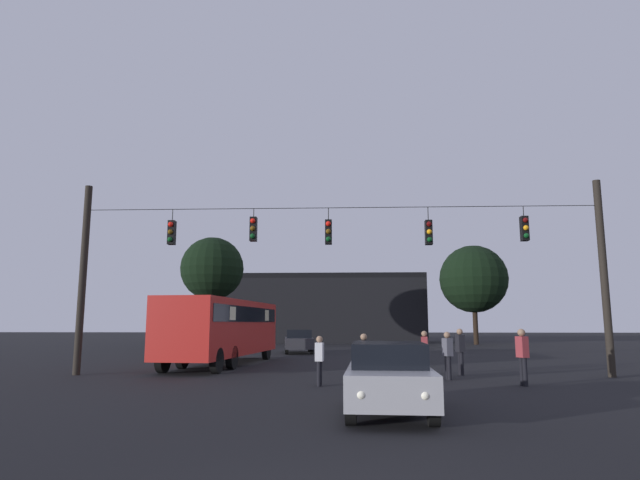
% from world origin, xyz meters
% --- Properties ---
extents(ground_plane, '(168.00, 168.00, 0.00)m').
position_xyz_m(ground_plane, '(0.00, 24.50, 0.00)').
color(ground_plane, black).
rests_on(ground_plane, ground).
extents(overhead_signal_span, '(20.26, 0.44, 7.40)m').
position_xyz_m(overhead_signal_span, '(0.03, 14.91, 4.27)').
color(overhead_signal_span, black).
rests_on(overhead_signal_span, ground).
extents(city_bus, '(3.56, 11.19, 3.00)m').
position_xyz_m(city_bus, '(-5.47, 19.91, 1.87)').
color(city_bus, '#B21E19').
rests_on(city_bus, ground).
extents(car_near_right, '(2.02, 4.41, 1.52)m').
position_xyz_m(car_near_right, '(1.20, 6.70, 0.80)').
color(car_near_right, '#99999E').
rests_on(car_near_right, ground).
extents(car_far_left, '(2.27, 4.48, 1.52)m').
position_xyz_m(car_far_left, '(-2.76, 30.19, 0.80)').
color(car_far_left, '#2D2D33').
rests_on(car_far_left, ground).
extents(pedestrian_crossing_left, '(0.28, 0.38, 1.55)m').
position_xyz_m(pedestrian_crossing_left, '(-0.56, 11.70, 0.87)').
color(pedestrian_crossing_left, black).
rests_on(pedestrian_crossing_left, ground).
extents(pedestrian_crossing_center, '(0.34, 0.42, 1.65)m').
position_xyz_m(pedestrian_crossing_center, '(3.84, 13.71, 0.93)').
color(pedestrian_crossing_center, black).
rests_on(pedestrian_crossing_center, ground).
extents(pedestrian_crossing_right, '(0.36, 0.42, 1.62)m').
position_xyz_m(pedestrian_crossing_right, '(0.85, 12.06, 0.91)').
color(pedestrian_crossing_right, black).
rests_on(pedestrian_crossing_right, ground).
extents(pedestrian_near_bus, '(0.31, 0.40, 1.74)m').
position_xyz_m(pedestrian_near_bus, '(4.65, 15.46, 0.99)').
color(pedestrian_near_bus, black).
rests_on(pedestrian_near_bus, ground).
extents(pedestrian_trailing, '(0.34, 0.42, 1.78)m').
position_xyz_m(pedestrian_trailing, '(5.86, 11.99, 1.01)').
color(pedestrian_trailing, black).
rests_on(pedestrian_trailing, ground).
extents(pedestrian_far_side, '(0.30, 0.40, 1.66)m').
position_xyz_m(pedestrian_far_side, '(3.30, 15.42, 0.94)').
color(pedestrian_far_side, black).
rests_on(pedestrian_far_side, ground).
extents(corner_building, '(22.69, 9.77, 6.84)m').
position_xyz_m(corner_building, '(-3.03, 51.40, 3.42)').
color(corner_building, black).
rests_on(corner_building, ground).
extents(tree_left_silhouette, '(6.28, 6.28, 9.18)m').
position_xyz_m(tree_left_silhouette, '(12.38, 44.87, 6.02)').
color(tree_left_silhouette, black).
rests_on(tree_left_silhouette, ground).
extents(tree_behind_building, '(4.74, 4.74, 8.42)m').
position_xyz_m(tree_behind_building, '(-9.72, 34.34, 6.01)').
color(tree_behind_building, black).
rests_on(tree_behind_building, ground).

